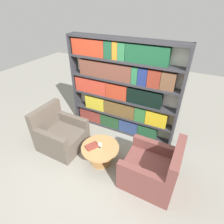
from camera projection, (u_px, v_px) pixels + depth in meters
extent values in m
plane|color=gray|center=(90.00, 170.00, 3.59)|extent=(14.00, 14.00, 0.00)
cube|color=silver|center=(124.00, 88.00, 4.17)|extent=(2.66, 0.05, 2.31)
cube|color=#333338|center=(76.00, 80.00, 4.57)|extent=(0.05, 0.30, 2.31)
cube|color=#333338|center=(180.00, 103.00, 3.59)|extent=(0.05, 0.30, 2.31)
cube|color=#333338|center=(121.00, 128.00, 4.70)|extent=(2.56, 0.30, 0.05)
cube|color=#333338|center=(121.00, 115.00, 4.46)|extent=(2.56, 0.30, 0.05)
cube|color=#333338|center=(122.00, 99.00, 4.21)|extent=(2.56, 0.30, 0.05)
cube|color=#333338|center=(122.00, 81.00, 3.95)|extent=(2.56, 0.30, 0.05)
cube|color=#333338|center=(123.00, 61.00, 3.70)|extent=(2.56, 0.30, 0.05)
cube|color=#333338|center=(124.00, 39.00, 3.46)|extent=(2.56, 0.30, 0.05)
cube|color=brown|center=(92.00, 115.00, 4.91)|extent=(0.65, 0.20, 0.32)
cube|color=#244B2A|center=(111.00, 120.00, 4.68)|extent=(0.54, 0.20, 0.32)
cube|color=navy|center=(129.00, 126.00, 4.48)|extent=(0.50, 0.20, 0.32)
cube|color=#205331|center=(147.00, 131.00, 4.30)|extent=(0.45, 0.20, 0.32)
cube|color=gold|center=(96.00, 102.00, 4.60)|extent=(0.55, 0.20, 0.34)
cube|color=brown|center=(120.00, 108.00, 4.34)|extent=(0.82, 0.20, 0.34)
cube|color=#327239|center=(141.00, 114.00, 4.14)|extent=(0.26, 0.20, 0.34)
cube|color=gold|center=(156.00, 118.00, 3.99)|extent=(0.47, 0.20, 0.34)
cube|color=#C13C2A|center=(92.00, 85.00, 4.39)|extent=(0.86, 0.20, 0.35)
cube|color=#B23921|center=(117.00, 91.00, 4.12)|extent=(0.54, 0.20, 0.35)
cube|color=black|center=(144.00, 97.00, 3.87)|extent=(0.78, 0.20, 0.35)
cube|color=brown|center=(106.00, 70.00, 3.98)|extent=(1.31, 0.20, 0.36)
cube|color=#286F45|center=(136.00, 75.00, 3.71)|extent=(0.13, 0.20, 0.36)
cube|color=navy|center=(143.00, 76.00, 3.64)|extent=(0.20, 0.20, 0.36)
cube|color=maroon|center=(155.00, 78.00, 3.55)|extent=(0.26, 0.20, 0.36)
cube|color=brown|center=(168.00, 81.00, 3.45)|extent=(0.28, 0.20, 0.36)
cube|color=#B6361E|center=(89.00, 47.00, 3.88)|extent=(0.82, 0.20, 0.35)
cube|color=#1B5033|center=(109.00, 50.00, 3.69)|extent=(0.19, 0.20, 0.35)
cube|color=orange|center=(116.00, 50.00, 3.63)|extent=(0.12, 0.20, 0.35)
cube|color=#2C7244|center=(123.00, 51.00, 3.57)|extent=(0.16, 0.20, 0.35)
cube|color=#184F2F|center=(147.00, 54.00, 3.38)|extent=(0.86, 0.20, 0.35)
cube|color=brown|center=(63.00, 139.00, 4.06)|extent=(0.96, 0.88, 0.43)
cube|color=brown|center=(46.00, 117.00, 3.95)|extent=(0.15, 0.87, 0.55)
cube|color=brown|center=(51.00, 139.00, 3.58)|extent=(0.81, 0.13, 0.22)
cube|color=brown|center=(74.00, 120.00, 4.13)|extent=(0.81, 0.13, 0.22)
cube|color=brown|center=(149.00, 172.00, 3.28)|extent=(0.96, 0.88, 0.43)
cube|color=brown|center=(176.00, 162.00, 2.86)|extent=(0.15, 0.87, 0.55)
cube|color=brown|center=(153.00, 146.00, 3.41)|extent=(0.81, 0.13, 0.22)
cube|color=brown|center=(140.00, 175.00, 2.85)|extent=(0.81, 0.13, 0.22)
cylinder|color=#AD7F4C|center=(101.00, 155.00, 3.66)|extent=(0.14, 0.14, 0.40)
cylinder|color=#AD7F4C|center=(101.00, 161.00, 3.76)|extent=(0.42, 0.42, 0.03)
cylinder|color=#AD7F4C|center=(100.00, 148.00, 3.54)|extent=(0.77, 0.77, 0.04)
cube|color=black|center=(100.00, 147.00, 3.52)|extent=(0.05, 0.06, 0.01)
cube|color=silver|center=(100.00, 145.00, 3.49)|extent=(0.09, 0.01, 0.12)
cube|color=brown|center=(92.00, 146.00, 3.52)|extent=(0.27, 0.30, 0.04)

